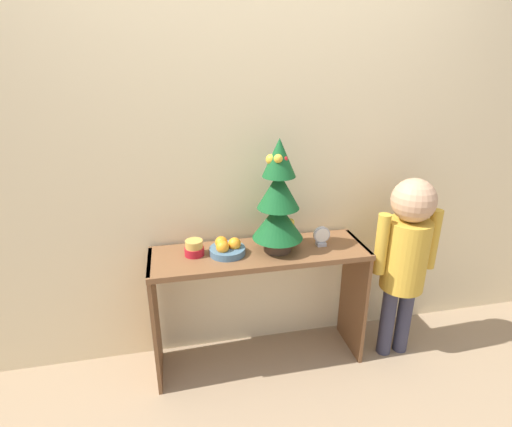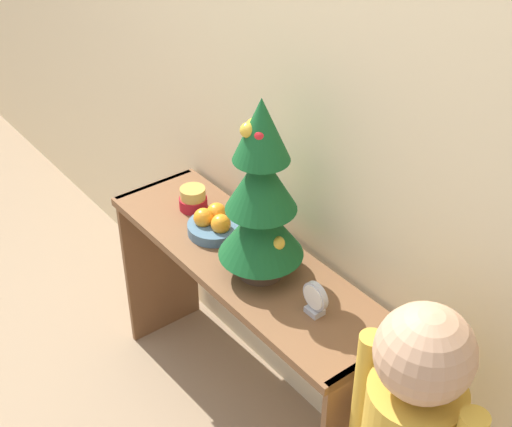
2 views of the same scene
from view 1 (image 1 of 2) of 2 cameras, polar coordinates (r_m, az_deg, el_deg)
ground_plane at (r=2.47m, az=1.44°, el=-22.67°), size 12.00×12.00×0.00m
back_wall at (r=2.23m, az=-0.72°, el=9.24°), size 7.00×0.05×2.50m
console_table at (r=2.27m, az=0.50°, el=-9.13°), size 1.19×0.36×0.73m
mini_tree at (r=2.09m, az=3.20°, el=1.88°), size 0.27×0.27×0.62m
fruit_bowl at (r=2.15m, az=-4.19°, el=-4.96°), size 0.19×0.19×0.09m
singing_bowl at (r=2.16m, az=-8.82°, el=-4.91°), size 0.10×0.10×0.09m
desk_clock at (r=2.26m, az=9.35°, el=-3.25°), size 0.09×0.04×0.11m
child_figure at (r=2.42m, az=20.67°, el=-4.76°), size 0.39×0.25×1.12m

